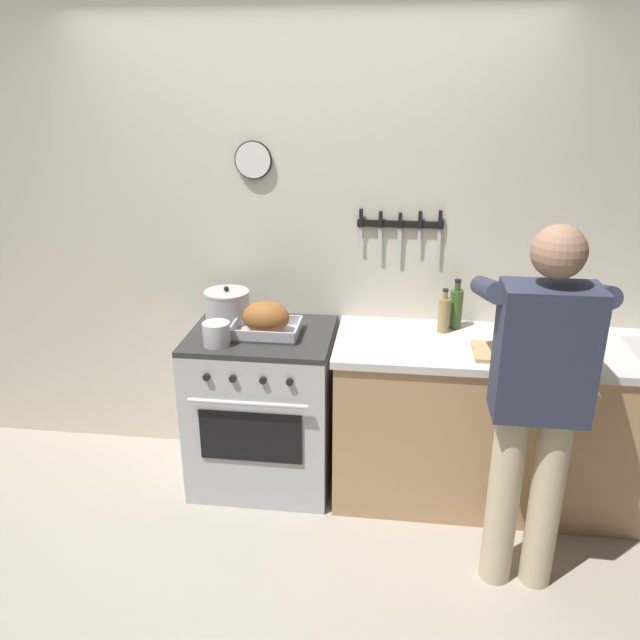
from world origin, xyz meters
TOP-DOWN VIEW (x-y plane):
  - ground_plane at (0.00, 0.00)m, footprint 8.00×8.00m
  - wall_back at (-0.00, 1.35)m, footprint 6.00×0.13m
  - counter_block at (1.21, 0.99)m, footprint 2.03×0.65m
  - stove at (-0.22, 0.99)m, footprint 0.76×0.67m
  - person_cook at (1.08, 0.37)m, footprint 0.51×0.63m
  - roasting_pan at (-0.18, 0.97)m, footprint 0.35×0.26m
  - stock_pot at (-0.43, 1.11)m, footprint 0.25×0.25m
  - saucepan at (-0.41, 0.80)m, footprint 0.14×0.14m
  - cutting_board at (1.05, 0.86)m, footprint 0.36×0.24m
  - bottle_olive_oil at (0.81, 1.19)m, footprint 0.07×0.07m
  - bottle_soy_sauce at (1.29, 1.21)m, footprint 0.06×0.06m
  - bottle_vinegar at (0.74, 1.12)m, footprint 0.06×0.06m

SIDE VIEW (x-z plane):
  - ground_plane at x=0.00m, z-range 0.00..0.00m
  - stove at x=-0.22m, z-range 0.00..0.90m
  - counter_block at x=1.21m, z-range 0.01..0.91m
  - cutting_board at x=1.05m, z-range 0.90..0.92m
  - person_cook at x=1.08m, z-range 0.12..1.78m
  - saucepan at x=-0.41m, z-range 0.90..1.02m
  - roasting_pan at x=-0.18m, z-range 0.89..1.07m
  - bottle_soy_sauce at x=1.29m, z-range 0.88..1.09m
  - stock_pot at x=-0.43m, z-range 0.89..1.10m
  - bottle_vinegar at x=0.74m, z-range 0.88..1.12m
  - bottle_olive_oil at x=0.81m, z-range 0.88..1.15m
  - wall_back at x=0.00m, z-range 0.00..2.60m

